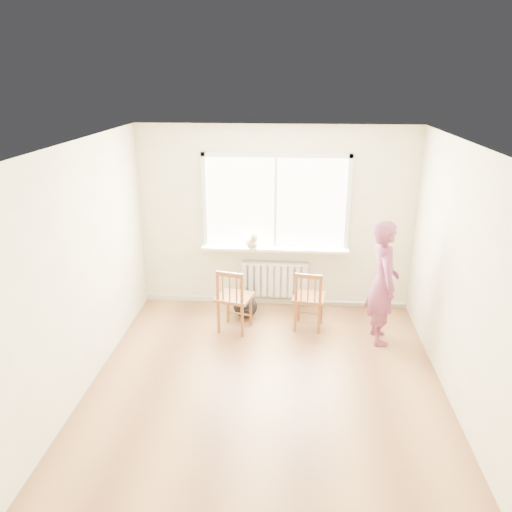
% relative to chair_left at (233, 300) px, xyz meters
% --- Properties ---
extents(floor, '(4.50, 4.50, 0.00)m').
position_rel_chair_left_xyz_m(floor, '(0.52, -1.32, -0.46)').
color(floor, '#A97645').
rests_on(floor, ground).
extents(ceiling, '(4.50, 4.50, 0.00)m').
position_rel_chair_left_xyz_m(ceiling, '(0.52, -1.32, 2.24)').
color(ceiling, white).
rests_on(ceiling, back_wall).
extents(back_wall, '(4.00, 0.01, 2.70)m').
position_rel_chair_left_xyz_m(back_wall, '(0.52, 0.93, 0.89)').
color(back_wall, '#EEE9BE').
rests_on(back_wall, ground).
extents(window, '(2.12, 0.05, 1.42)m').
position_rel_chair_left_xyz_m(window, '(0.52, 0.90, 1.20)').
color(window, white).
rests_on(window, back_wall).
extents(windowsill, '(2.15, 0.22, 0.04)m').
position_rel_chair_left_xyz_m(windowsill, '(0.52, 0.82, 0.47)').
color(windowsill, white).
rests_on(windowsill, back_wall).
extents(radiator, '(1.00, 0.12, 0.55)m').
position_rel_chair_left_xyz_m(radiator, '(0.52, 0.84, -0.02)').
color(radiator, white).
rests_on(radiator, back_wall).
extents(heating_pipe, '(1.40, 0.04, 0.04)m').
position_rel_chair_left_xyz_m(heating_pipe, '(1.77, 0.87, -0.38)').
color(heating_pipe, silver).
rests_on(heating_pipe, back_wall).
extents(baseboard, '(4.00, 0.03, 0.08)m').
position_rel_chair_left_xyz_m(baseboard, '(0.52, 0.91, -0.42)').
color(baseboard, beige).
rests_on(baseboard, ground).
extents(chair_left, '(0.54, 0.53, 0.91)m').
position_rel_chair_left_xyz_m(chair_left, '(0.00, 0.00, 0.00)').
color(chair_left, brown).
rests_on(chair_left, floor).
extents(chair_right, '(0.48, 0.46, 0.86)m').
position_rel_chair_left_xyz_m(chair_right, '(1.02, 0.14, -0.03)').
color(chair_right, brown).
rests_on(chair_right, floor).
extents(person, '(0.44, 0.63, 1.64)m').
position_rel_chair_left_xyz_m(person, '(1.95, -0.10, 0.36)').
color(person, '#C34155').
rests_on(person, floor).
extents(cat, '(0.26, 0.41, 0.28)m').
position_rel_chair_left_xyz_m(cat, '(0.20, 0.73, 0.60)').
color(cat, '#D1B78E').
rests_on(cat, windowsill).
extents(backpack, '(0.39, 0.32, 0.35)m').
position_rel_chair_left_xyz_m(backpack, '(0.12, 0.42, -0.29)').
color(backpack, black).
rests_on(backpack, floor).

